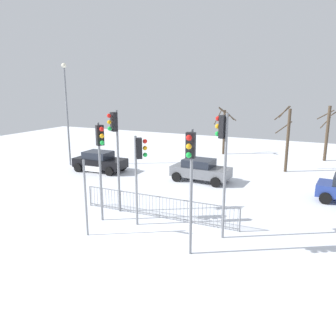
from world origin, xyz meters
name	(u,v)px	position (x,y,z in m)	size (l,w,h in m)	color
ground_plane	(125,242)	(0.00, 0.00, 0.00)	(60.00, 60.00, 0.00)	white
traffic_light_rear_left	(223,148)	(3.34, 2.11, 3.77)	(0.55, 0.37, 5.17)	slate
traffic_light_mid_right	(139,160)	(-0.34, 1.85, 2.99)	(0.49, 0.44, 4.08)	slate
traffic_light_foreground_left	(191,165)	(2.79, 0.05, 3.46)	(0.34, 0.57, 4.73)	slate
traffic_light_foreground_right	(115,139)	(-2.17, 2.74, 3.69)	(0.39, 0.53, 5.06)	slate
traffic_light_mid_left	(100,150)	(-2.09, 1.44, 3.36)	(0.50, 0.43, 4.59)	slate
direction_sign_post	(87,194)	(-1.72, -0.13, 1.83)	(0.79, 0.09, 3.28)	slate
pedestrian_guard_railing	(158,206)	(0.00, 2.93, 0.55)	(7.99, 0.10, 1.07)	slate
car_grey_near	(200,170)	(-0.41, 9.89, 0.77)	(3.87, 2.07, 1.47)	slate
car_black_mid	(100,161)	(-8.01, 9.27, 0.77)	(3.83, 1.98, 1.47)	black
street_lamp	(67,105)	(-11.31, 9.87, 4.67)	(0.36, 0.36, 7.77)	slate
bare_tree_left	(224,130)	(-1.66, 19.38, 2.26)	(1.99, 1.98, 4.36)	#473828
bare_tree_centre	(287,138)	(4.29, 15.02, 2.45)	(1.17, 1.24, 4.74)	#473828
bare_tree_right	(327,132)	(6.80, 20.35, 2.39)	(1.58, 1.06, 4.55)	#473828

